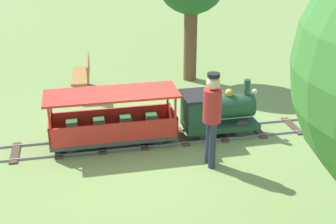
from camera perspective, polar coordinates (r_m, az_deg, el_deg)
ground_plane at (r=8.37m, az=-2.49°, el=-3.67°), size 60.00×60.00×0.00m
track at (r=8.40m, az=-0.75°, el=-3.40°), size 0.76×6.05×0.04m
locomotive at (r=8.44m, az=6.08°, el=0.10°), size 0.72×1.44×1.03m
passenger_car at (r=8.11m, az=-7.01°, el=-1.43°), size 0.82×2.35×0.97m
conductor_person at (r=7.19m, az=5.63°, el=-0.08°), size 0.30×0.30×1.62m
park_bench at (r=10.69m, az=-10.78°, el=4.54°), size 1.32×0.48×0.82m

